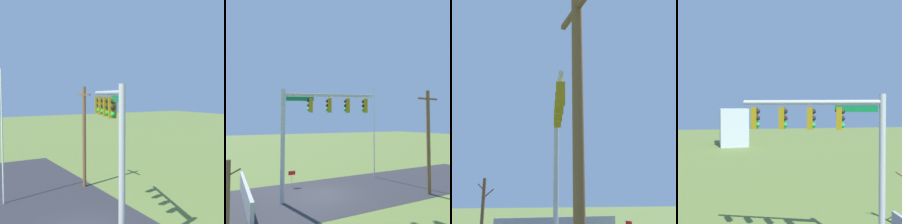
% 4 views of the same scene
% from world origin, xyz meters
% --- Properties ---
extents(signal_mast, '(5.90, 2.11, 7.37)m').
position_xyz_m(signal_mast, '(1.37, 0.87, 5.28)').
color(signal_mast, '#B2B5BA').
rests_on(signal_mast, ground_plane).
extents(distant_building, '(5.18, 6.94, 6.46)m').
position_xyz_m(distant_building, '(-3.59, 42.07, 3.23)').
color(distant_building, silver).
rests_on(distant_building, ground_plane).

